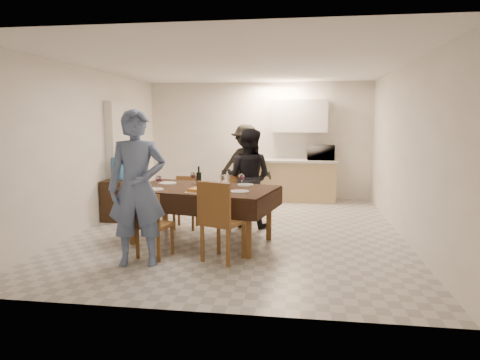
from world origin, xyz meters
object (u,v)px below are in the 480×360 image
object	(u,v)px
dining_table	(202,190)
savoury_tart	(202,190)
person_far	(248,178)
water_jug	(118,168)
microwave	(321,152)
person_kitchen	(246,164)
wine_bottle	(199,177)
water_pitcher	(225,182)
person_near	(137,188)
console	(120,199)

from	to	relation	value
dining_table	savoury_tart	xyz separation A→B (m)	(0.10, -0.38, 0.06)
person_far	water_jug	bearing A→B (deg)	8.01
person_far	microwave	bearing A→B (deg)	-104.79
person_kitchen	water_jug	bearing A→B (deg)	-140.79
wine_bottle	microwave	world-z (taller)	microwave
wine_bottle	person_far	world-z (taller)	person_far
water_pitcher	person_far	size ratio (longest dim) A/B	0.12
microwave	water_pitcher	bearing A→B (deg)	66.94
person_kitchen	person_far	bearing A→B (deg)	-81.42
dining_table	person_kitchen	bearing A→B (deg)	97.47
person_near	person_far	distance (m)	2.37
water_jug	person_far	bearing A→B (deg)	-5.50
water_jug	person_near	xyz separation A→B (m)	(1.27, -2.33, 0.04)
dining_table	microwave	world-z (taller)	microwave
dining_table	water_jug	world-z (taller)	water_jug
dining_table	water_jug	distance (m)	2.23
microwave	person_far	xyz separation A→B (m)	(-1.28, -2.38, -0.25)
console	person_near	bearing A→B (deg)	-61.38
console	person_kitchen	world-z (taller)	person_kitchen
savoury_tart	person_far	bearing A→B (deg)	72.53
savoury_tart	person_kitchen	world-z (taller)	person_kitchen
dining_table	wine_bottle	size ratio (longest dim) A/B	7.53
water_jug	wine_bottle	size ratio (longest dim) A/B	1.28
dining_table	savoury_tart	distance (m)	0.40
dining_table	person_near	size ratio (longest dim) A/B	1.19
savoury_tart	microwave	distance (m)	4.19
console	microwave	distance (m)	4.29
person_near	dining_table	bearing A→B (deg)	49.85
savoury_tart	microwave	size ratio (longest dim) A/B	0.68
wine_bottle	person_near	bearing A→B (deg)	-114.44
console	person_near	xyz separation A→B (m)	(1.27, -2.33, 0.59)
savoury_tart	person_near	distance (m)	0.94
water_jug	person_far	xyz separation A→B (m)	(2.37, -0.23, -0.09)
console	savoury_tart	distance (m)	2.58
person_near	person_far	bearing A→B (deg)	49.85
water_jug	savoury_tart	world-z (taller)	water_jug
water_jug	savoury_tart	bearing A→B (deg)	-40.81
water_pitcher	dining_table	bearing A→B (deg)	171.87
microwave	person_kitchen	size ratio (longest dim) A/B	0.35
microwave	person_kitchen	xyz separation A→B (m)	(-1.57, -0.45, -0.23)
console	person_kitchen	xyz separation A→B (m)	(2.08, 1.70, 0.48)
water_pitcher	savoury_tart	xyz separation A→B (m)	(-0.25, -0.33, -0.07)
person_near	water_pitcher	bearing A→B (deg)	35.51
water_jug	wine_bottle	world-z (taller)	wine_bottle
console	water_pitcher	distance (m)	2.60
water_jug	wine_bottle	xyz separation A→B (m)	(1.77, -1.23, 0.05)
water_pitcher	savoury_tart	bearing A→B (deg)	-127.15
dining_table	microwave	distance (m)	3.89
person_near	person_kitchen	xyz separation A→B (m)	(0.81, 4.03, -0.12)
console	water_pitcher	world-z (taller)	water_pitcher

